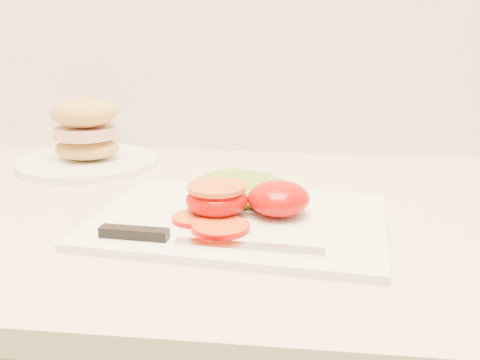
# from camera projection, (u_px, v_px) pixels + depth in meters

# --- Properties ---
(cutting_board) EXTENTS (0.38, 0.29, 0.01)m
(cutting_board) POSITION_uv_depth(u_px,v_px,m) (239.00, 220.00, 0.67)
(cutting_board) COLOR white
(cutting_board) RESTS_ON counter
(tomato_half_dome) EXTENTS (0.08, 0.08, 0.04)m
(tomato_half_dome) POSITION_uv_depth(u_px,v_px,m) (279.00, 198.00, 0.67)
(tomato_half_dome) COLOR #B70700
(tomato_half_dome) RESTS_ON cutting_board
(tomato_half_cut) EXTENTS (0.08, 0.08, 0.04)m
(tomato_half_cut) POSITION_uv_depth(u_px,v_px,m) (217.00, 199.00, 0.67)
(tomato_half_cut) COLOR #B70700
(tomato_half_cut) RESTS_ON cutting_board
(tomato_slice_0) EXTENTS (0.07, 0.07, 0.01)m
(tomato_slice_0) POSITION_uv_depth(u_px,v_px,m) (220.00, 227.00, 0.63)
(tomato_slice_0) COLOR #CB5B23
(tomato_slice_0) RESTS_ON cutting_board
(tomato_slice_1) EXTENTS (0.06, 0.06, 0.01)m
(tomato_slice_1) POSITION_uv_depth(u_px,v_px,m) (197.00, 218.00, 0.66)
(tomato_slice_1) COLOR #CB5B23
(tomato_slice_1) RESTS_ON cutting_board
(lettuce_leaf_0) EXTENTS (0.17, 0.14, 0.03)m
(lettuce_leaf_0) POSITION_uv_depth(u_px,v_px,m) (241.00, 188.00, 0.74)
(lettuce_leaf_0) COLOR #77A52B
(lettuce_leaf_0) RESTS_ON cutting_board
(knife) EXTENTS (0.26, 0.04, 0.01)m
(knife) POSITION_uv_depth(u_px,v_px,m) (178.00, 238.00, 0.59)
(knife) COLOR silver
(knife) RESTS_ON cutting_board
(sandwich_plate) EXTENTS (0.24, 0.24, 0.12)m
(sandwich_plate) POSITION_uv_depth(u_px,v_px,m) (86.00, 142.00, 0.94)
(sandwich_plate) COLOR white
(sandwich_plate) RESTS_ON counter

